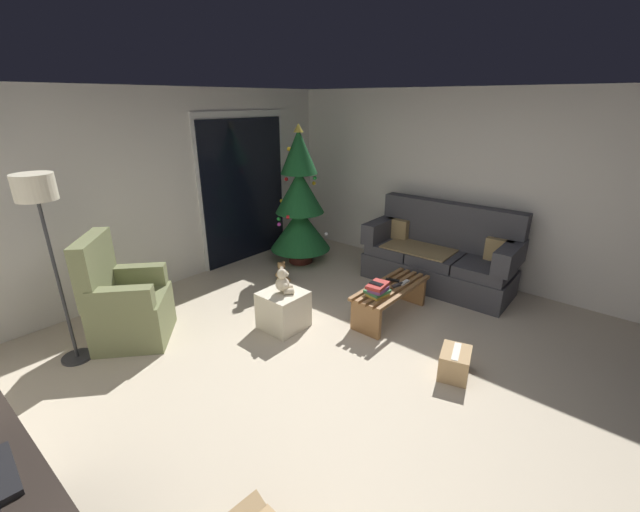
% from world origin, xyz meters
% --- Properties ---
extents(ground_plane, '(7.00, 7.00, 0.00)m').
position_xyz_m(ground_plane, '(0.00, 0.00, 0.00)').
color(ground_plane, beige).
extents(wall_back, '(5.72, 0.12, 2.50)m').
position_xyz_m(wall_back, '(0.00, 3.06, 1.25)').
color(wall_back, silver).
rests_on(wall_back, ground).
extents(wall_right, '(0.12, 6.00, 2.50)m').
position_xyz_m(wall_right, '(2.86, 0.00, 1.25)').
color(wall_right, silver).
rests_on(wall_right, ground).
extents(patio_door_frame, '(1.60, 0.02, 2.20)m').
position_xyz_m(patio_door_frame, '(1.32, 2.99, 1.10)').
color(patio_door_frame, silver).
rests_on(patio_door_frame, ground).
extents(patio_door_glass, '(1.50, 0.02, 2.10)m').
position_xyz_m(patio_door_glass, '(1.32, 2.97, 1.05)').
color(patio_door_glass, black).
rests_on(patio_door_glass, ground).
extents(couch, '(0.83, 1.96, 1.08)m').
position_xyz_m(couch, '(2.32, 0.24, 0.40)').
color(couch, '#3D3D42').
rests_on(couch, ground).
extents(coffee_table, '(1.10, 0.40, 0.39)m').
position_xyz_m(coffee_table, '(1.12, 0.26, 0.26)').
color(coffee_table, olive).
rests_on(coffee_table, ground).
extents(remote_silver, '(0.08, 0.16, 0.02)m').
position_xyz_m(remote_silver, '(1.06, 0.36, 0.40)').
color(remote_silver, '#ADADB2').
rests_on(remote_silver, coffee_table).
extents(remote_white, '(0.16, 0.05, 0.02)m').
position_xyz_m(remote_white, '(1.28, 0.18, 0.40)').
color(remote_white, silver).
rests_on(remote_white, coffee_table).
extents(remote_graphite, '(0.16, 0.08, 0.02)m').
position_xyz_m(remote_graphite, '(1.17, 0.21, 0.40)').
color(remote_graphite, '#333338').
rests_on(remote_graphite, coffee_table).
extents(remote_black, '(0.09, 0.16, 0.02)m').
position_xyz_m(remote_black, '(1.25, 0.32, 0.40)').
color(remote_black, black).
rests_on(remote_black, coffee_table).
extents(book_stack, '(0.28, 0.23, 0.13)m').
position_xyz_m(book_stack, '(0.82, 0.25, 0.45)').
color(book_stack, '#B79333').
rests_on(book_stack, coffee_table).
extents(cell_phone, '(0.07, 0.15, 0.01)m').
position_xyz_m(cell_phone, '(0.81, 0.27, 0.52)').
color(cell_phone, black).
rests_on(cell_phone, book_stack).
extents(christmas_tree, '(0.90, 0.90, 2.04)m').
position_xyz_m(christmas_tree, '(1.70, 2.20, 0.90)').
color(christmas_tree, '#4C1E19').
rests_on(christmas_tree, ground).
extents(armchair, '(0.97, 0.97, 1.13)m').
position_xyz_m(armchair, '(-1.04, 2.07, 0.40)').
color(armchair, olive).
rests_on(armchair, ground).
extents(floor_lamp, '(0.32, 0.32, 1.78)m').
position_xyz_m(floor_lamp, '(-1.55, 2.13, 1.51)').
color(floor_lamp, '#2D2D30').
rests_on(floor_lamp, ground).
extents(ottoman, '(0.44, 0.44, 0.42)m').
position_xyz_m(ottoman, '(0.17, 1.03, 0.21)').
color(ottoman, beige).
rests_on(ottoman, ground).
extents(teddy_bear_cream, '(0.22, 0.21, 0.29)m').
position_xyz_m(teddy_bear_cream, '(0.18, 1.02, 0.54)').
color(teddy_bear_cream, beige).
rests_on(teddy_bear_cream, ottoman).
extents(teddy_bear_honey_by_tree, '(0.21, 0.21, 0.29)m').
position_xyz_m(teddy_bear_honey_by_tree, '(1.01, 1.91, 0.12)').
color(teddy_bear_honey_by_tree, tan).
rests_on(teddy_bear_honey_by_tree, ground).
extents(cardboard_box_taped_mid_floor, '(0.39, 0.34, 0.25)m').
position_xyz_m(cardboard_box_taped_mid_floor, '(0.58, -0.75, 0.12)').
color(cardboard_box_taped_mid_floor, tan).
rests_on(cardboard_box_taped_mid_floor, ground).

